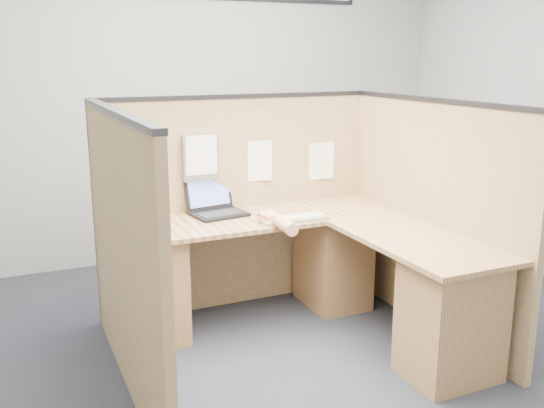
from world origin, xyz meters
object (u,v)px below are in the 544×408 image
l_desk (307,278)px  keyboard (294,219)px  mouse (267,219)px  laptop (216,205)px

l_desk → keyboard: (-0.00, 0.19, 0.35)m
l_desk → mouse: 0.46m
l_desk → laptop: laptop is taller
laptop → mouse: laptop is taller
l_desk → keyboard: keyboard is taller
l_desk → keyboard: bearing=90.9°
l_desk → mouse: size_ratio=16.30×
l_desk → mouse: mouse is taller
laptop → keyboard: bearing=-53.1°
keyboard → mouse: size_ratio=3.78×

